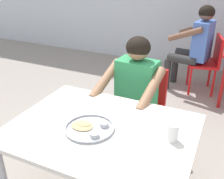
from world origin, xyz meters
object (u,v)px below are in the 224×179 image
table_foreground (102,137)px  chair_red_left (209,59)px  diner_foreground (132,93)px  patron_background (196,42)px  chair_foreground (141,104)px  thali_tray (90,128)px  drinking_cup (173,132)px

table_foreground → chair_red_left: size_ratio=1.43×
diner_foreground → patron_background: size_ratio=0.95×
table_foreground → chair_foreground: size_ratio=1.41×
thali_tray → patron_background: bearing=84.1°
drinking_cup → table_foreground: bearing=-172.7°
chair_foreground → chair_red_left: 1.66m
table_foreground → chair_foreground: bearing=91.9°
chair_red_left → patron_background: (-0.20, -0.05, 0.24)m
diner_foreground → chair_red_left: diner_foreground is taller
chair_red_left → thali_tray: bearing=-100.3°
diner_foreground → table_foreground: bearing=-86.2°
drinking_cup → chair_red_left: 2.44m
drinking_cup → diner_foreground: bearing=129.2°
chair_foreground → chair_red_left: bearing=75.0°
table_foreground → drinking_cup: (0.44, 0.06, 0.13)m
table_foreground → chair_foreground: (-0.03, 0.87, -0.19)m
chair_red_left → drinking_cup: bearing=-89.2°
drinking_cup → chair_red_left: (-0.04, 2.42, -0.32)m
diner_foreground → chair_red_left: size_ratio=1.42×
drinking_cup → diner_foreground: diner_foreground is taller
thali_tray → chair_foreground: chair_foreground is taller
chair_foreground → diner_foreground: diner_foreground is taller
drinking_cup → diner_foreground: 0.77m
diner_foreground → chair_red_left: bearing=76.3°
table_foreground → chair_foreground: chair_foreground is taller
table_foreground → drinking_cup: size_ratio=10.68×
chair_red_left → patron_background: size_ratio=0.67×
thali_tray → drinking_cup: size_ratio=2.91×
table_foreground → thali_tray: size_ratio=3.68×
diner_foreground → thali_tray: bearing=-91.3°
table_foreground → chair_red_left: 2.51m
thali_tray → table_foreground: bearing=40.9°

